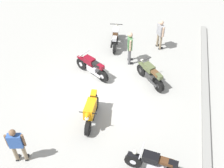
# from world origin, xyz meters

# --- Properties ---
(ground_plane) EXTENTS (40.00, 40.00, 0.00)m
(ground_plane) POSITION_xyz_m (0.00, 0.00, 0.00)
(ground_plane) COLOR #9E9E99
(curb_edge) EXTENTS (14.00, 0.30, 0.15)m
(curb_edge) POSITION_xyz_m (0.00, 4.60, 0.07)
(curb_edge) COLOR gray
(curb_edge) RESTS_ON ground
(motorcycle_black_cruiser) EXTENTS (0.70, 2.09, 1.09)m
(motorcycle_black_cruiser) POSITION_xyz_m (3.48, 2.77, 0.52)
(motorcycle_black_cruiser) COLOR black
(motorcycle_black_cruiser) RESTS_ON ground
(motorcycle_orange_sportbike) EXTENTS (1.96, 0.70, 1.14)m
(motorcycle_orange_sportbike) POSITION_xyz_m (1.69, -0.00, 0.59)
(motorcycle_orange_sportbike) COLOR black
(motorcycle_orange_sportbike) RESTS_ON ground
(motorcycle_maroon_cruiser) EXTENTS (1.10, 1.90, 1.09)m
(motorcycle_maroon_cruiser) POSITION_xyz_m (-1.14, -0.80, 0.52)
(motorcycle_maroon_cruiser) COLOR black
(motorcycle_maroon_cruiser) RESTS_ON ground
(motorcycle_olive_vintage) EXTENTS (1.51, 1.48, 1.07)m
(motorcycle_olive_vintage) POSITION_xyz_m (-1.23, 2.03, 0.49)
(motorcycle_olive_vintage) COLOR black
(motorcycle_olive_vintage) RESTS_ON ground
(motorcycle_silver_cruiser) EXTENTS (2.09, 0.70, 1.09)m
(motorcycle_silver_cruiser) POSITION_xyz_m (-3.94, -0.27, 0.52)
(motorcycle_silver_cruiser) COLOR black
(motorcycle_silver_cruiser) RESTS_ON ground
(person_in_blue_shirt) EXTENTS (0.40, 0.65, 1.68)m
(person_in_blue_shirt) POSITION_xyz_m (4.07, -1.93, 0.96)
(person_in_blue_shirt) COLOR gray
(person_in_blue_shirt) RESTS_ON ground
(person_in_gray_shirt) EXTENTS (0.59, 0.49, 1.67)m
(person_in_gray_shirt) POSITION_xyz_m (-4.28, 2.12, 0.95)
(person_in_gray_shirt) COLOR gray
(person_in_gray_shirt) RESTS_ON ground
(person_in_green_shirt) EXTENTS (0.68, 0.40, 1.77)m
(person_in_green_shirt) POSITION_xyz_m (-2.60, 0.77, 1.02)
(person_in_green_shirt) COLOR #59595B
(person_in_green_shirt) RESTS_ON ground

